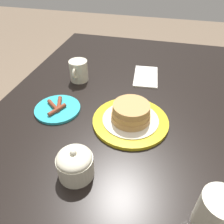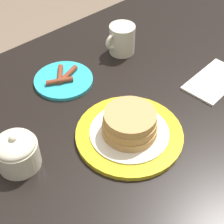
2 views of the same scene
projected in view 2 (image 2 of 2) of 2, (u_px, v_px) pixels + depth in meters
name	position (u px, v px, depth m)	size (l,w,h in m)	color
dining_table	(134.00, 164.00, 0.89)	(1.49, 1.03, 0.77)	black
pancake_plate	(130.00, 129.00, 0.79)	(0.25, 0.25, 0.07)	gold
side_plate_bacon	(63.00, 80.00, 0.95)	(0.16, 0.16, 0.02)	#2DADBC
creamer_pitcher	(122.00, 39.00, 1.02)	(0.12, 0.08, 0.10)	beige
sugar_bowl	(17.00, 151.00, 0.73)	(0.09, 0.09, 0.09)	beige
napkin	(215.00, 82.00, 0.95)	(0.19, 0.12, 0.01)	silver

